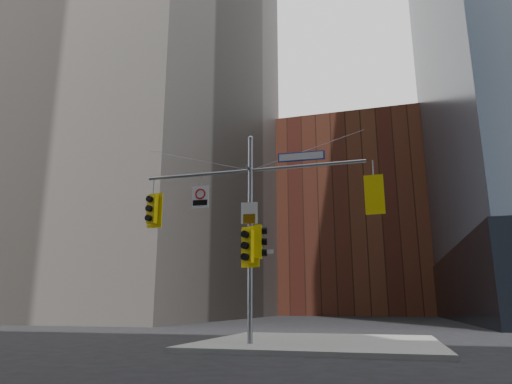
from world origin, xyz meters
The scene contains 14 objects.
ground centered at (0.00, 0.00, 0.00)m, with size 160.00×160.00×0.00m, color black.
sidewalk_corner centered at (2.00, 4.00, 0.07)m, with size 8.00×8.00×0.15m, color gray.
tower_nw centered at (-28.00, 32.00, 40.00)m, with size 36.00×36.00×80.00m, color slate.
brick_midrise centered at (0.00, 58.00, 14.00)m, with size 26.00×20.00×28.00m, color brown.
signal_assembly centered at (0.00, 1.99, 4.42)m, with size 8.00×0.80×7.30m.
traffic_light_west_arm centered at (-3.80, 2.01, 4.80)m, with size 0.63×0.53×1.32m.
traffic_light_east_arm centered at (4.20, 1.99, 4.80)m, with size 0.62×0.49×1.29m.
traffic_light_pole_side centered at (0.33, 2.01, 3.44)m, with size 0.47×0.40×1.13m.
traffic_light_pole_front centered at (0.00, 1.73, 3.27)m, with size 0.66×0.58×1.38m.
street_sign_blade centered at (1.83, 2.00, 6.35)m, with size 1.63×0.11×0.32m.
regulatory_sign_arm centered at (-1.88, 1.97, 5.18)m, with size 0.65×0.09×0.81m.
regulatory_sign_pole centered at (0.00, 1.88, 4.42)m, with size 0.57×0.10×0.75m.
street_blade_ew centered at (0.45, 2.00, 3.10)m, with size 0.71×0.07×0.14m.
street_blade_ns centered at (0.00, 2.45, 2.90)m, with size 0.12×0.80×0.16m.
Camera 1 is at (4.47, -12.84, 1.36)m, focal length 32.00 mm.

